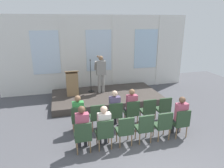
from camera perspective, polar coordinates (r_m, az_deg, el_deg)
The scene contains 23 objects.
rear_partition at distance 10.53m, azimuth -3.57°, elevation 8.52°, with size 9.64×0.14×3.81m.
stage_platform at distance 9.48m, azimuth -1.67°, elevation -3.59°, with size 4.85×2.57×0.28m, color #3F3833.
speaker at distance 9.36m, azimuth -3.14°, elevation 3.55°, with size 0.50×0.69×1.74m.
mic_stand at distance 9.68m, azimuth -5.91°, elevation -0.23°, with size 0.28×0.28×1.55m.
lectern at distance 9.32m, azimuth -11.10°, elevation 0.21°, with size 0.60×0.48×1.16m.
chair_r0_c0 at distance 6.76m, azimuth -9.31°, elevation -9.26°, with size 0.46×0.44×0.94m.
audience_r0_c0 at distance 6.76m, azimuth -9.46°, elevation -7.60°, with size 0.36×0.39×1.28m.
chair_r0_c1 at distance 6.83m, azimuth -4.17°, elevation -8.77°, with size 0.46×0.44×0.94m.
chair_r0_c2 at distance 6.95m, azimuth 0.81°, elevation -8.22°, with size 0.46×0.44×0.94m.
audience_r0_c2 at distance 6.94m, azimuth 0.64°, elevation -6.41°, with size 0.36×0.39×1.33m.
chair_r0_c3 at distance 7.13m, azimuth 5.58°, elevation -7.63°, with size 0.46×0.44×0.94m.
audience_r0_c3 at distance 7.11m, azimuth 5.40°, elevation -5.87°, with size 0.36×0.39×1.33m.
chair_r0_c4 at distance 7.35m, azimuth 10.07°, elevation -7.03°, with size 0.46×0.44×0.94m.
chair_r0_c5 at distance 7.61m, azimuth 14.26°, elevation -6.43°, with size 0.46×0.44×0.94m.
chair_r1_c0 at distance 5.81m, azimuth -8.15°, elevation -13.99°, with size 0.46×0.44×0.94m.
audience_r1_c0 at distance 5.76m, azimuth -8.34°, elevation -11.66°, with size 0.36×0.39×1.38m.
chair_r1_c1 at distance 5.89m, azimuth -2.10°, elevation -13.32°, with size 0.46×0.44×0.94m.
audience_r1_c1 at distance 5.86m, azimuth -2.30°, elevation -11.30°, with size 0.36×0.39×1.31m.
chair_r1_c2 at distance 6.03m, azimuth 3.69°, elevation -12.54°, with size 0.46×0.44×0.94m.
chair_r1_c3 at distance 6.23m, azimuth 9.12°, elevation -11.69°, with size 0.46×0.44×0.94m.
chair_r1_c4 at distance 6.48m, azimuth 14.14°, elevation -10.80°, with size 0.46×0.44×0.94m.
chair_r1_c5 at distance 6.78m, azimuth 18.72°, elevation -9.92°, with size 0.46×0.44×0.94m.
audience_r1_c5 at distance 6.75m, azimuth 18.52°, elevation -8.06°, with size 0.36×0.39×1.34m.
Camera 1 is at (-2.01, -3.77, 3.55)m, focal length 32.62 mm.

